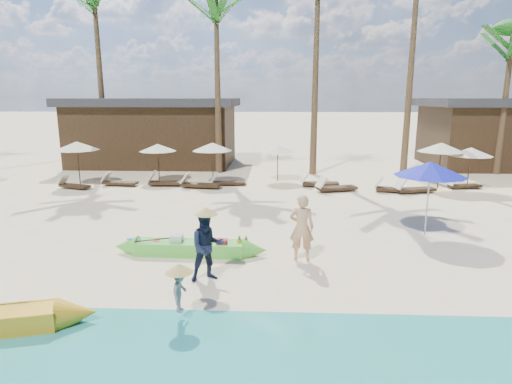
{
  "coord_description": "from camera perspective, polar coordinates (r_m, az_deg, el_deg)",
  "views": [
    {
      "loc": [
        -0.05,
        -10.63,
        4.37
      ],
      "look_at": [
        -0.62,
        2.0,
        1.56
      ],
      "focal_mm": 30.0,
      "sensor_mm": 36.0,
      "label": 1
    }
  ],
  "objects": [
    {
      "name": "palm_3",
      "position": [
        25.47,
        -5.31,
        21.99
      ],
      "size": [
        2.08,
        2.08,
        10.52
      ],
      "color": "brown",
      "rests_on": "ground"
    },
    {
      "name": "vendor_yellow",
      "position": [
        8.83,
        -10.11,
        -12.79
      ],
      "size": [
        0.38,
        0.6,
        0.89
      ],
      "primitive_type": "imported",
      "rotation": [
        0.0,
        0.0,
        1.49
      ],
      "color": "gray",
      "rests_on": "ground"
    },
    {
      "name": "resort_parasol_3",
      "position": [
        23.28,
        -22.77,
        5.69
      ],
      "size": [
        2.14,
        2.14,
        2.21
      ],
      "color": "#372716",
      "rests_on": "ground"
    },
    {
      "name": "pavilion_west",
      "position": [
        29.31,
        -13.3,
        7.94
      ],
      "size": [
        10.8,
        6.6,
        4.3
      ],
      "color": "#372716",
      "rests_on": "ground"
    },
    {
      "name": "lounger_7_left",
      "position": [
        21.18,
        20.17,
        0.45
      ],
      "size": [
        2.02,
        1.03,
        0.66
      ],
      "rotation": [
        0.0,
        0.0,
        0.24
      ],
      "color": "#372716",
      "rests_on": "ground"
    },
    {
      "name": "resort_parasol_6",
      "position": [
        22.6,
        2.93,
        5.82
      ],
      "size": [
        1.87,
        1.87,
        1.92
      ],
      "color": "#372716",
      "rests_on": "ground"
    },
    {
      "name": "lounger_7_right",
      "position": [
        21.01,
        17.75,
        0.51
      ],
      "size": [
        1.93,
        1.02,
        0.63
      ],
      "rotation": [
        0.0,
        0.0,
        -0.26
      ],
      "color": "#372716",
      "rests_on": "ground"
    },
    {
      "name": "resort_parasol_4",
      "position": [
        23.03,
        -12.97,
        5.79
      ],
      "size": [
        1.93,
        1.93,
        1.99
      ],
      "color": "#372716",
      "rests_on": "ground"
    },
    {
      "name": "ground",
      "position": [
        11.49,
        2.67,
        -9.84
      ],
      "size": [
        240.0,
        240.0,
        0.0
      ],
      "primitive_type": "plane",
      "color": "beige",
      "rests_on": "ground"
    },
    {
      "name": "resort_parasol_8",
      "position": [
        22.68,
        26.71,
        4.82
      ],
      "size": [
        1.99,
        1.99,
        2.05
      ],
      "color": "#372716",
      "rests_on": "ground"
    },
    {
      "name": "palm_6",
      "position": [
        28.38,
        30.92,
        16.25
      ],
      "size": [
        2.08,
        2.08,
        8.51
      ],
      "color": "brown",
      "rests_on": "ground"
    },
    {
      "name": "palm_2",
      "position": [
        28.14,
        -20.66,
        21.62
      ],
      "size": [
        2.08,
        2.08,
        11.33
      ],
      "color": "brown",
      "rests_on": "ground"
    },
    {
      "name": "lounger_8_left",
      "position": [
        23.17,
        25.84,
        0.86
      ],
      "size": [
        1.71,
        0.8,
        0.56
      ],
      "rotation": [
        0.0,
        0.0,
        0.19
      ],
      "color": "#372716",
      "rests_on": "ground"
    },
    {
      "name": "resort_parasol_7",
      "position": [
        22.4,
        23.47,
        5.5
      ],
      "size": [
        2.18,
        2.18,
        2.25
      ],
      "color": "#372716",
      "rests_on": "ground"
    },
    {
      "name": "lounger_4_left",
      "position": [
        21.96,
        -12.01,
        1.37
      ],
      "size": [
        2.0,
        0.68,
        0.67
      ],
      "rotation": [
        0.0,
        0.0,
        0.04
      ],
      "color": "#372716",
      "rests_on": "ground"
    },
    {
      "name": "pavilion_east",
      "position": [
        31.52,
        29.28,
        7.0
      ],
      "size": [
        8.8,
        6.6,
        4.3
      ],
      "color": "#372716",
      "rests_on": "ground"
    },
    {
      "name": "palm_4",
      "position": [
        25.25,
        8.23,
        24.02
      ],
      "size": [
        2.08,
        2.08,
        11.7
      ],
      "color": "brown",
      "rests_on": "ground"
    },
    {
      "name": "lounger_6_left",
      "position": [
        21.53,
        8.23,
        1.27
      ],
      "size": [
        1.88,
        0.6,
        0.64
      ],
      "rotation": [
        0.0,
        0.0,
        0.01
      ],
      "color": "#372716",
      "rests_on": "ground"
    },
    {
      "name": "vendor_green",
      "position": [
        10.44,
        -6.54,
        -7.22
      ],
      "size": [
        1.01,
        0.91,
        1.72
      ],
      "primitive_type": "imported",
      "rotation": [
        0.0,
        0.0,
        0.38
      ],
      "color": "#121A33",
      "rests_on": "ground"
    },
    {
      "name": "tourist",
      "position": [
        11.66,
        6.11,
        -4.74
      ],
      "size": [
        0.72,
        0.52,
        1.85
      ],
      "primitive_type": "imported",
      "rotation": [
        0.0,
        0.0,
        3.03
      ],
      "color": "tan",
      "rests_on": "ground"
    },
    {
      "name": "blue_umbrella",
      "position": [
        14.5,
        22.23,
        2.87
      ],
      "size": [
        2.23,
        2.23,
        2.4
      ],
      "color": "#99999E",
      "rests_on": "ground"
    },
    {
      "name": "resort_parasol_5",
      "position": [
        21.92,
        -5.84,
        6.02
      ],
      "size": [
        2.05,
        2.05,
        2.11
      ],
      "color": "#372716",
      "rests_on": "ground"
    },
    {
      "name": "lounger_5_left",
      "position": [
        21.66,
        -3.95,
        1.39
      ],
      "size": [
        1.78,
        0.72,
        0.59
      ],
      "rotation": [
        0.0,
        0.0,
        0.11
      ],
      "color": "#372716",
      "rests_on": "ground"
    },
    {
      "name": "lounger_6_right",
      "position": [
        20.52,
        10.4,
        0.66
      ],
      "size": [
        2.04,
        1.15,
        0.66
      ],
      "rotation": [
        0.0,
        0.0,
        0.3
      ],
      "color": "#372716",
      "rests_on": "ground"
    },
    {
      "name": "lounger_3_left",
      "position": [
        22.72,
        -23.25,
        0.9
      ],
      "size": [
        1.74,
        1.03,
        0.56
      ],
      "rotation": [
        0.0,
        0.0,
        -0.34
      ],
      "color": "#372716",
      "rests_on": "ground"
    },
    {
      "name": "lounger_3_right",
      "position": [
        22.63,
        -17.93,
        1.31
      ],
      "size": [
        1.85,
        0.75,
        0.61
      ],
      "rotation": [
        0.0,
        0.0,
        -0.11
      ],
      "color": "#372716",
      "rests_on": "ground"
    },
    {
      "name": "lounger_4_right",
      "position": [
        21.15,
        -7.66,
        1.11
      ],
      "size": [
        2.04,
        0.9,
        0.67
      ],
      "rotation": [
        0.0,
        0.0,
        -0.15
      ],
      "color": "#372716",
      "rests_on": "ground"
    },
    {
      "name": "green_canoe",
      "position": [
        12.35,
        -8.81,
        -7.31
      ],
      "size": [
        4.9,
        0.73,
        0.62
      ],
      "rotation": [
        0.0,
        0.0,
        -0.03
      ],
      "color": "#4FC33B",
      "rests_on": "ground"
    }
  ]
}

